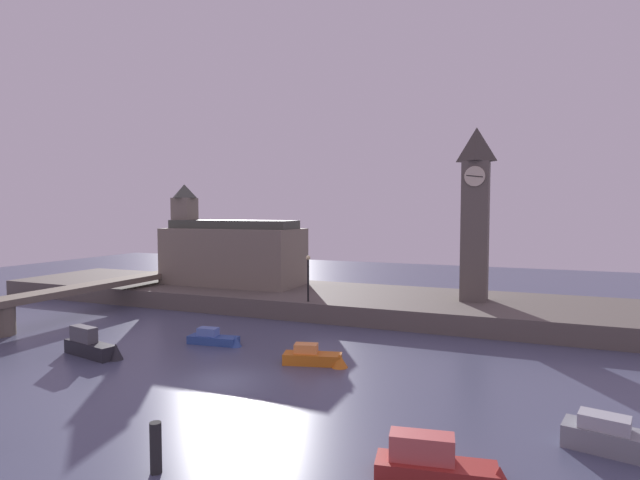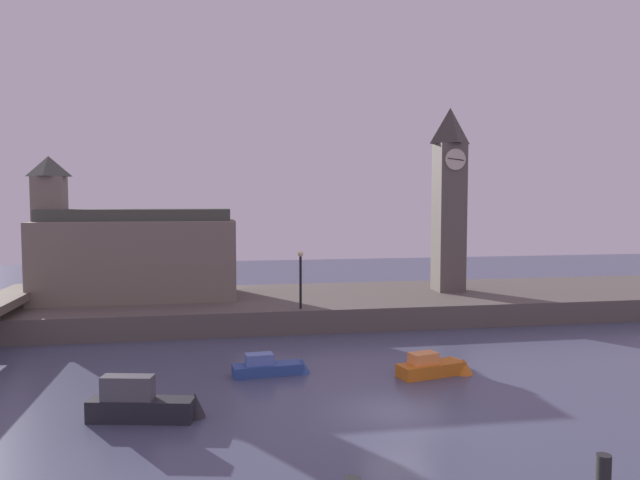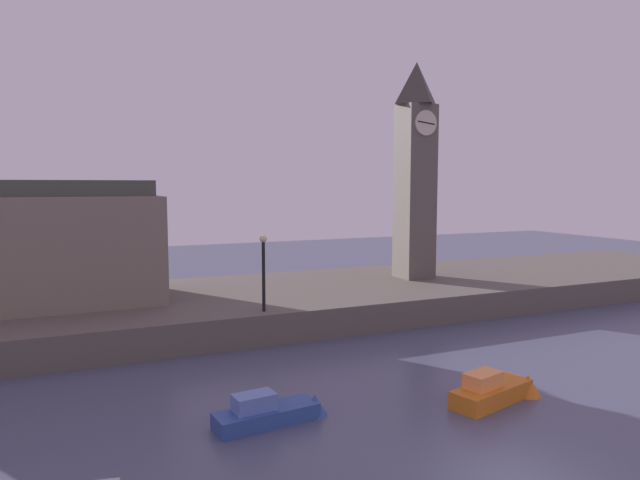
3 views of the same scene
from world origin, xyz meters
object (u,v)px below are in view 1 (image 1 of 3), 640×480
Objects in this scene: mooring_post_right at (156,448)px; boat_dinghy_red at (445,466)px; clock_tower at (475,212)px; boat_tour_blue at (218,339)px; boat_patrol_orange at (318,358)px; streetlamp at (308,273)px; parliament_hall at (230,252)px; boat_barge_dark at (92,346)px; boat_cruiser_grey at (628,441)px.

mooring_post_right is 9.50m from boat_dinghy_red.
clock_tower is 22.03m from boat_tour_blue.
streetlamp is at bearing 116.26° from boat_patrol_orange.
mooring_post_right is 0.37× the size of boat_dinghy_red.
clock_tower is at bearing 44.49° from boat_tour_blue.
boat_barge_dark is at bearing -81.23° from parliament_hall.
boat_dinghy_red is 12.91m from boat_patrol_orange.
boat_dinghy_red is 7.10m from boat_cruiser_grey.
clock_tower is at bearing -1.35° from parliament_hall.
boat_cruiser_grey is (14.24, -5.56, 0.12)m from boat_patrol_orange.
streetlamp is at bearing 101.31° from mooring_post_right.
mooring_post_right is 16.13m from boat_tour_blue.
boat_cruiser_grey reaches higher than boat_tour_blue.
boat_cruiser_grey is at bearing -35.86° from parliament_hall.
boat_cruiser_grey is (27.28, -1.96, -0.12)m from boat_barge_dark.
boat_tour_blue is (-7.64, 1.51, -0.04)m from boat_patrol_orange.
boat_patrol_orange is (5.11, -10.36, -3.40)m from streetlamp.
boat_cruiser_grey reaches higher than boat_patrol_orange.
boat_dinghy_red is 19.66m from boat_tour_blue.
parliament_hall is 23.37m from boat_patrol_orange.
clock_tower is 3.15× the size of boat_cruiser_grey.
clock_tower is 8.00× the size of mooring_post_right.
boat_cruiser_grey is (14.70, 7.35, -0.35)m from mooring_post_right.
boat_patrol_orange is 7.78m from boat_tour_blue.
mooring_post_right is at bearing -104.44° from clock_tower.
clock_tower is at bearing 66.32° from boat_patrol_orange.
boat_dinghy_red is at bearing -34.89° from boat_tour_blue.
boat_tour_blue is (-7.18, 14.43, -0.51)m from mooring_post_right.
streetlamp is at bearing -28.68° from parliament_hall.
clock_tower reaches higher than parliament_hall.
clock_tower is 3.75× the size of streetlamp.
mooring_post_right is 15.66m from boat_barge_dark.
boat_patrol_orange is at bearing -113.68° from clock_tower.
boat_barge_dark is at bearing -164.57° from boat_patrol_orange.
streetlamp is 9.83m from boat_tour_blue.
mooring_post_right is 0.38× the size of boat_barge_dark.
mooring_post_right is 0.39× the size of boat_cruiser_grey.
boat_tour_blue is (-16.12, 11.25, -0.13)m from boat_dinghy_red.
boat_barge_dark is (-19.99, -19.44, -7.95)m from clock_tower.
streetlamp reaches higher than boat_cruiser_grey.
boat_cruiser_grey is at bearing -17.92° from boat_tour_blue.
mooring_post_right is 0.44× the size of boat_tour_blue.
boat_cruiser_grey is at bearing 26.58° from mooring_post_right.
parliament_hall reaches higher than boat_patrol_orange.
mooring_post_right is (-7.40, -28.75, -7.72)m from clock_tower.
boat_barge_dark reaches higher than boat_dinghy_red.
mooring_post_right is 12.93m from boat_patrol_orange.
clock_tower is 14.08m from streetlamp.
streetlamp is (-12.06, -5.48, -4.78)m from clock_tower.
boat_patrol_orange is at bearing 131.09° from boat_dinghy_red.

